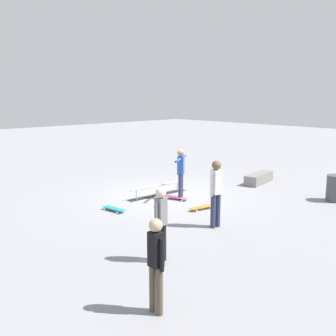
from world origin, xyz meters
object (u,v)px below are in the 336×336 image
object	(u,v)px
bystander_white_shirt	(216,190)
loose_skateboard_orange	(202,207)
bystander_black_shirt	(156,261)
trash_bin	(336,188)
skate_ledge	(259,178)
skater_main	(181,171)
grind_rail	(158,191)
bystander_grey_shirt	(161,220)
loose_skateboard_teal	(114,209)
skateboard_main	(176,197)

from	to	relation	value
bystander_white_shirt	loose_skateboard_orange	distance (m)	1.82
bystander_black_shirt	trash_bin	bearing A→B (deg)	97.39
skate_ledge	loose_skateboard_orange	world-z (taller)	skate_ledge
loose_skateboard_orange	skater_main	bearing A→B (deg)	81.21
loose_skateboard_orange	grind_rail	bearing A→B (deg)	93.18
skate_ledge	bystander_black_shirt	distance (m)	9.96
grind_rail	loose_skateboard_orange	xyz separation A→B (m)	(0.20, 2.15, -0.08)
loose_skateboard_orange	bystander_grey_shirt	bearing A→B (deg)	-141.79
loose_skateboard_orange	trash_bin	world-z (taller)	trash_bin
bystander_white_shirt	bystander_black_shirt	bearing A→B (deg)	34.22
skate_ledge	bystander_black_shirt	world-z (taller)	bystander_black_shirt
bystander_grey_shirt	loose_skateboard_teal	xyz separation A→B (m)	(-1.39, -3.57, -0.79)
skate_ledge	bystander_black_shirt	xyz separation A→B (m)	(9.00, 4.21, 0.67)
bystander_white_shirt	loose_skateboard_teal	xyz separation A→B (m)	(1.04, -2.95, -0.90)
bystander_black_shirt	loose_skateboard_orange	world-z (taller)	bystander_black_shirt
bystander_black_shirt	bystander_white_shirt	bearing A→B (deg)	118.31
grind_rail	bystander_grey_shirt	size ratio (longest dim) A/B	1.56
skate_ledge	bystander_grey_shirt	size ratio (longest dim) A/B	1.05
skater_main	grind_rail	bearing A→B (deg)	-108.96
grind_rail	bystander_black_shirt	bearing A→B (deg)	50.44
grind_rail	skater_main	world-z (taller)	skater_main
grind_rail	bystander_white_shirt	world-z (taller)	bystander_white_shirt
skate_ledge	bystander_white_shirt	distance (m)	5.69
bystander_white_shirt	bystander_black_shirt	size ratio (longest dim) A/B	1.13
skater_main	skateboard_main	xyz separation A→B (m)	(0.13, -0.08, -0.87)
skate_ledge	loose_skateboard_orange	size ratio (longest dim) A/B	1.96
skater_main	skateboard_main	world-z (taller)	skater_main
skate_ledge	trash_bin	size ratio (longest dim) A/B	1.94
skate_ledge	loose_skateboard_teal	bearing A→B (deg)	-6.80
grind_rail	bystander_white_shirt	bearing A→B (deg)	74.48
bystander_white_shirt	loose_skateboard_orange	xyz separation A→B (m)	(-0.92, -1.29, -0.90)
skater_main	loose_skateboard_orange	world-z (taller)	skater_main
skater_main	loose_skateboard_teal	world-z (taller)	skater_main
bystander_white_shirt	trash_bin	xyz separation A→B (m)	(-4.74, 0.97, -0.56)
skate_ledge	bystander_grey_shirt	distance (m)	8.16
bystander_white_shirt	loose_skateboard_orange	size ratio (longest dim) A/B	2.10
loose_skateboard_teal	trash_bin	world-z (taller)	trash_bin
bystander_black_shirt	loose_skateboard_orange	distance (m)	5.82
loose_skateboard_teal	loose_skateboard_orange	size ratio (longest dim) A/B	1.00
bystander_black_shirt	trash_bin	world-z (taller)	bystander_black_shirt
skateboard_main	grind_rail	bearing A→B (deg)	170.11
bystander_white_shirt	loose_skateboard_orange	world-z (taller)	bystander_white_shirt
grind_rail	bystander_black_shirt	distance (m)	7.39
skate_ledge	skater_main	bearing A→B (deg)	-5.17
loose_skateboard_orange	trash_bin	bearing A→B (deg)	-22.16
skate_ledge	grind_rail	bearing A→B (deg)	-16.99
skater_main	loose_skateboard_teal	bearing A→B (deg)	-40.55
bystander_grey_shirt	loose_skateboard_orange	bearing A→B (deg)	-155.22
skate_ledge	bystander_white_shirt	xyz separation A→B (m)	(5.19, 2.20, 0.79)
skateboard_main	trash_bin	size ratio (longest dim) A/B	0.99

